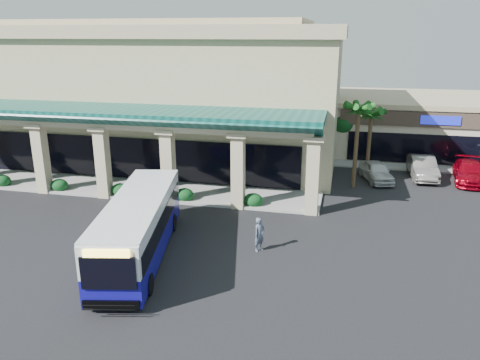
% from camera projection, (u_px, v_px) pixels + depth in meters
% --- Properties ---
extents(ground, '(110.00, 110.00, 0.00)m').
position_uv_depth(ground, '(188.00, 240.00, 24.57)').
color(ground, black).
extents(main_building, '(30.80, 14.80, 11.35)m').
position_uv_depth(main_building, '(157.00, 91.00, 39.44)').
color(main_building, tan).
rests_on(main_building, ground).
extents(arcade, '(30.00, 6.20, 5.70)m').
position_uv_depth(arcade, '(107.00, 149.00, 31.73)').
color(arcade, '#0A413C').
rests_on(arcade, ground).
extents(strip_mall, '(22.50, 12.50, 4.90)m').
position_uv_depth(strip_mall, '(462.00, 125.00, 42.37)').
color(strip_mall, beige).
rests_on(strip_mall, ground).
extents(palm_0, '(2.40, 2.40, 6.60)m').
position_uv_depth(palm_0, '(356.00, 141.00, 32.02)').
color(palm_0, '#124512').
rests_on(palm_0, ground).
extents(palm_1, '(2.40, 2.40, 5.80)m').
position_uv_depth(palm_1, '(369.00, 138.00, 34.72)').
color(palm_1, '#124512').
rests_on(palm_1, ground).
extents(broadleaf_tree, '(2.60, 2.60, 4.81)m').
position_uv_depth(broadleaf_tree, '(343.00, 131.00, 39.95)').
color(broadleaf_tree, '#0C3814').
rests_on(broadleaf_tree, ground).
extents(transit_bus, '(4.56, 10.85, 2.95)m').
position_uv_depth(transit_bus, '(139.00, 228.00, 22.31)').
color(transit_bus, '#130E8D').
rests_on(transit_bus, ground).
extents(pedestrian, '(0.70, 0.76, 1.74)m').
position_uv_depth(pedestrian, '(259.00, 234.00, 23.08)').
color(pedestrian, '#4C576C').
rests_on(pedestrian, ground).
extents(car_silver, '(2.78, 4.46, 1.42)m').
position_uv_depth(car_silver, '(376.00, 171.00, 34.18)').
color(car_silver, silver).
rests_on(car_silver, ground).
extents(car_white, '(1.87, 4.92, 1.60)m').
position_uv_depth(car_white, '(422.00, 167.00, 34.87)').
color(car_white, slate).
rests_on(car_white, ground).
extents(car_red, '(2.72, 5.31, 1.48)m').
position_uv_depth(car_red, '(470.00, 172.00, 33.90)').
color(car_red, maroon).
rests_on(car_red, ground).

